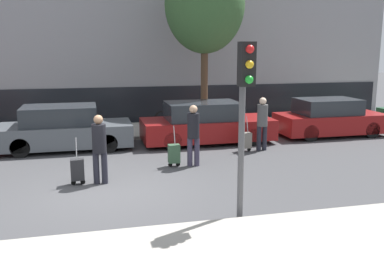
# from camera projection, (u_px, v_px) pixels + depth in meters

# --- Properties ---
(ground_plane) EXTENTS (80.00, 80.00, 0.00)m
(ground_plane) POSITION_uv_depth(u_px,v_px,m) (108.00, 191.00, 10.04)
(ground_plane) COLOR #424244
(sidewalk_far) EXTENTS (28.00, 3.00, 0.12)m
(sidewalk_far) POSITION_uv_depth(u_px,v_px,m) (99.00, 132.00, 16.70)
(sidewalk_far) COLOR #A39E93
(sidewalk_far) RESTS_ON ground_plane
(building_facade) EXTENTS (28.00, 2.57, 10.78)m
(building_facade) POSITION_uv_depth(u_px,v_px,m) (92.00, 0.00, 18.97)
(building_facade) COLOR gray
(building_facade) RESTS_ON ground_plane
(parked_car_1) EXTENTS (4.27, 1.80, 1.45)m
(parked_car_1) POSITION_uv_depth(u_px,v_px,m) (64.00, 129.00, 14.04)
(parked_car_1) COLOR #4C5156
(parked_car_1) RESTS_ON ground_plane
(parked_car_2) EXTENTS (4.58, 1.87, 1.44)m
(parked_car_2) POSITION_uv_depth(u_px,v_px,m) (206.00, 124.00, 15.03)
(parked_car_2) COLOR maroon
(parked_car_2) RESTS_ON ground_plane
(parked_car_3) EXTENTS (4.06, 1.73, 1.41)m
(parked_car_3) POSITION_uv_depth(u_px,v_px,m) (330.00, 118.00, 16.25)
(parked_car_3) COLOR maroon
(parked_car_3) RESTS_ON ground_plane
(pedestrian_left) EXTENTS (0.35, 0.34, 1.72)m
(pedestrian_left) POSITION_uv_depth(u_px,v_px,m) (99.00, 145.00, 10.40)
(pedestrian_left) COLOR #23232D
(pedestrian_left) RESTS_ON ground_plane
(trolley_left) EXTENTS (0.34, 0.29, 1.18)m
(trolley_left) POSITION_uv_depth(u_px,v_px,m) (78.00, 170.00, 10.44)
(trolley_left) COLOR #262628
(trolley_left) RESTS_ON ground_plane
(pedestrian_center) EXTENTS (0.35, 0.34, 1.74)m
(pedestrian_center) POSITION_uv_depth(u_px,v_px,m) (193.00, 132.00, 11.97)
(pedestrian_center) COLOR #383347
(pedestrian_center) RESTS_ON ground_plane
(trolley_center) EXTENTS (0.34, 0.29, 1.18)m
(trolley_center) POSITION_uv_depth(u_px,v_px,m) (174.00, 154.00, 12.02)
(trolley_center) COLOR #335138
(trolley_center) RESTS_ON ground_plane
(pedestrian_right) EXTENTS (0.35, 0.34, 1.74)m
(pedestrian_right) POSITION_uv_depth(u_px,v_px,m) (262.00, 121.00, 13.81)
(pedestrian_right) COLOR #23232D
(pedestrian_right) RESTS_ON ground_plane
(trolley_right) EXTENTS (0.34, 0.29, 1.16)m
(trolley_right) POSITION_uv_depth(u_px,v_px,m) (246.00, 140.00, 13.79)
(trolley_right) COLOR slate
(trolley_right) RESTS_ON ground_plane
(traffic_light) EXTENTS (0.28, 0.47, 3.42)m
(traffic_light) POSITION_uv_depth(u_px,v_px,m) (245.00, 95.00, 7.88)
(traffic_light) COLOR #515154
(traffic_light) RESTS_ON ground_plane
(parked_bicycle) EXTENTS (1.77, 0.06, 0.96)m
(parked_bicycle) POSITION_uv_depth(u_px,v_px,m) (176.00, 119.00, 17.20)
(parked_bicycle) COLOR black
(parked_bicycle) RESTS_ON sidewalk_far
(bare_tree_near_crossing) EXTENTS (3.08, 3.08, 6.71)m
(bare_tree_near_crossing) POSITION_uv_depth(u_px,v_px,m) (205.00, 4.00, 16.33)
(bare_tree_near_crossing) COLOR #4C3826
(bare_tree_near_crossing) RESTS_ON sidewalk_far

